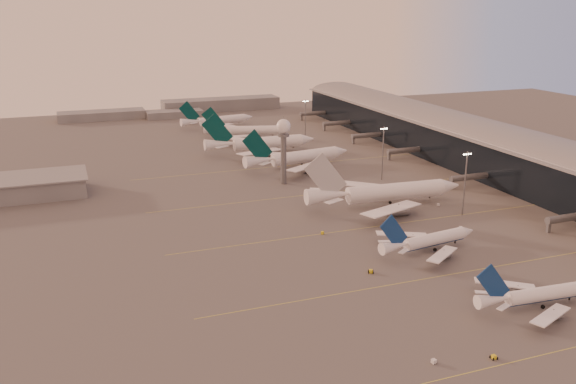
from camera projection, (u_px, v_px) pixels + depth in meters
name	position (u px, v px, depth m)	size (l,w,h in m)	color
ground	(416.00, 298.00, 168.33)	(700.00, 700.00, 0.00)	#555353
taxiway_markings	(405.00, 221.00, 228.54)	(180.00, 185.25, 0.02)	gold
terminal	(486.00, 148.00, 300.01)	(57.00, 362.00, 23.04)	black
radar_tower	(284.00, 138.00, 271.37)	(6.40, 6.40, 31.10)	slate
mast_b	(465.00, 181.00, 232.00)	(3.60, 0.56, 25.00)	slate
mast_c	(383.00, 151.00, 279.60)	(3.60, 0.56, 25.00)	slate
mast_d	(305.00, 119.00, 359.55)	(3.60, 0.56, 25.00)	slate
distant_horizon	(187.00, 108.00, 459.32)	(165.00, 37.50, 9.00)	slate
narrowbody_near	(536.00, 297.00, 162.57)	(37.37, 29.76, 14.59)	white
narrowbody_mid	(429.00, 242.00, 200.01)	(39.46, 31.30, 15.46)	white
widebody_white	(386.00, 196.00, 245.45)	(68.16, 54.48, 23.96)	white
greentail_a	(298.00, 160.00, 304.70)	(59.45, 47.68, 21.69)	white
greentail_b	(261.00, 145.00, 334.91)	(63.57, 51.30, 23.08)	white
greentail_c	(247.00, 132.00, 373.08)	(51.94, 41.37, 19.36)	white
greentail_d	(218.00, 122.00, 406.49)	(52.06, 41.74, 19.01)	white
gsv_truck_a	(435.00, 359.00, 137.56)	(5.64, 2.86, 2.17)	silver
gsv_tug_near	(494.00, 357.00, 139.32)	(1.91, 3.18, 0.91)	yellow
gsv_tug_mid	(371.00, 271.00, 184.19)	(4.14, 3.43, 1.02)	yellow
gsv_truck_b	(462.00, 226.00, 219.76)	(6.39, 4.40, 2.44)	silver
gsv_truck_c	(323.00, 231.00, 215.82)	(4.50, 4.96, 2.00)	yellow
gsv_catering_b	(439.00, 201.00, 245.92)	(4.63, 2.32, 3.74)	silver
gsv_tug_far	(320.00, 193.00, 261.81)	(3.70, 3.66, 0.93)	silver
gsv_tug_hangar	(338.00, 153.00, 332.55)	(4.14, 3.62, 1.01)	yellow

